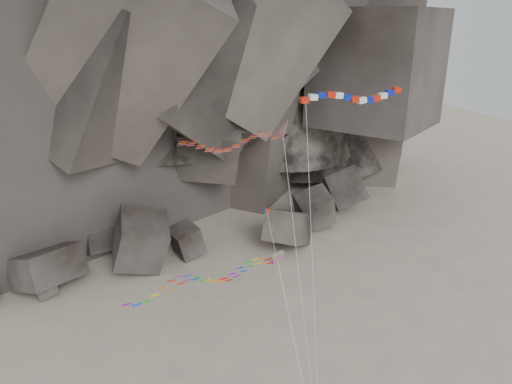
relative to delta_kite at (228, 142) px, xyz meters
name	(u,v)px	position (x,y,z in m)	size (l,w,h in m)	color
boulder_field	(181,241)	(3.42, 30.62, -24.84)	(77.68, 20.60, 11.17)	#47423F
delta_kite	(228,142)	(0.00, 0.00, 0.00)	(10.80, 14.99, 27.66)	red
banner_kite	(353,99)	(11.21, -2.75, 3.49)	(14.05, 12.27, 30.29)	red
parafoil_kite	(200,279)	(-4.33, -3.68, -11.03)	(15.90, 11.24, 15.70)	gold
pennant_kite	(276,260)	(2.60, -4.82, -10.11)	(0.61, 11.71, 19.98)	red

